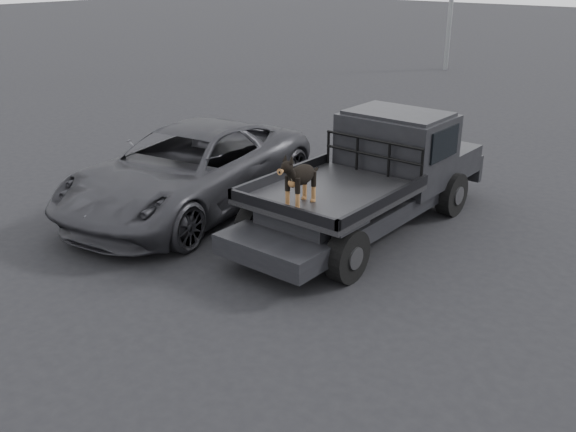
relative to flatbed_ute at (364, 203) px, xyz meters
The scene contains 6 objects.
ground 2.56m from the flatbed_ute, 75.92° to the right, with size 120.00×120.00×0.00m, color black.
flatbed_ute is the anchor object (origin of this frame).
ute_cab 1.31m from the flatbed_ute, 90.00° to the left, with size 1.72×1.30×0.88m, color black, non-canonical shape.
headache_rack 0.76m from the flatbed_ute, 90.00° to the left, with size 1.80×0.08×0.55m, color black, non-canonical shape.
dog 1.85m from the flatbed_ute, 91.02° to the right, with size 0.32×0.60×0.74m, color black, non-canonical shape.
parked_suv 3.14m from the flatbed_ute, 158.49° to the right, with size 2.40×5.21×1.45m, color #2F2F34.
Camera 1 is at (4.58, -5.93, 4.15)m, focal length 40.00 mm.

